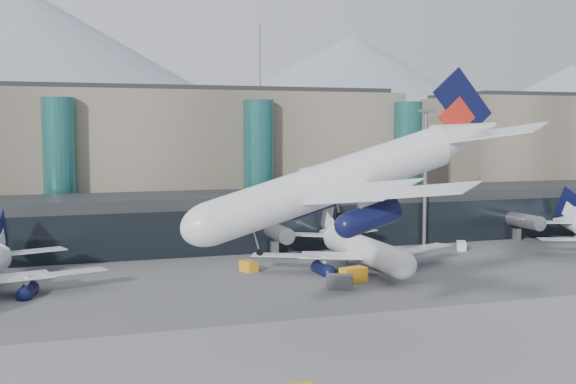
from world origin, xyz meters
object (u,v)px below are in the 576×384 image
Objects in this scene: veh_c at (340,282)px; hero_jet at (361,165)px; jet_parked_mid at (355,239)px; veh_b at (249,266)px; veh_d at (461,246)px; veh_h at (353,275)px; lightmast_mid at (425,169)px.

hero_jet is at bearing -78.37° from veh_c.
hero_jet is 42.38m from jet_parked_mid.
hero_jet is 13.44× the size of veh_b.
hero_jet is 13.12× the size of veh_d.
veh_b is 0.79× the size of veh_c.
jet_parked_mid reaches higher than veh_d.
veh_c reaches higher than veh_b.
veh_h is (12.29, -12.03, 0.23)m from veh_b.
veh_d reaches higher than veh_b.
lightmast_mid is at bearing 52.32° from veh_d.
veh_b is at bearing -159.94° from lightmast_mid.
veh_b is at bearing 90.91° from hero_jet.
veh_d is at bearing 16.76° from veh_h.
veh_h is at bearing 73.92° from veh_c.
veh_h is at bearing 149.68° from veh_d.
lightmast_mid reaches higher than veh_h.
lightmast_mid is 43.99m from veh_c.
veh_c is (-29.63, -29.62, -13.43)m from lightmast_mid.
veh_h is (10.87, 26.34, -17.24)m from hero_jet.
veh_c is at bearing -135.01° from lightmast_mid.
lightmast_mid is 64.12m from hero_jet.
hero_jet is at bearing -125.14° from lightmast_mid.
veh_d is 34.78m from veh_h.
lightmast_mid is 6.74× the size of veh_h.
lightmast_mid is 28.02m from jet_parked_mid.
jet_parked_mid is at bearing 135.70° from veh_d.
jet_parked_mid is 16.83m from veh_c.
veh_h is (3.66, 3.62, 0.06)m from veh_c.
veh_h reaches higher than veh_b.
veh_b is 0.74× the size of veh_h.
veh_c is 39.83m from veh_d.
hero_jet is at bearing 162.50° from veh_b.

